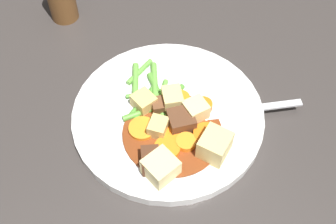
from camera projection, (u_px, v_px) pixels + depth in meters
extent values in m
plane|color=#383330|center=(168.00, 118.00, 0.58)|extent=(3.00, 3.00, 0.00)
cylinder|color=white|center=(168.00, 115.00, 0.58)|extent=(0.26, 0.26, 0.02)
cylinder|color=brown|center=(172.00, 133.00, 0.55)|extent=(0.13, 0.13, 0.00)
cylinder|color=orange|center=(181.00, 98.00, 0.58)|extent=(0.03, 0.03, 0.01)
cylinder|color=orange|center=(167.00, 149.00, 0.53)|extent=(0.04, 0.04, 0.01)
cylinder|color=orange|center=(184.00, 113.00, 0.57)|extent=(0.03, 0.03, 0.01)
cylinder|color=orange|center=(203.00, 106.00, 0.57)|extent=(0.04, 0.04, 0.01)
cylinder|color=orange|center=(206.00, 135.00, 0.54)|extent=(0.04, 0.04, 0.01)
cylinder|color=orange|center=(142.00, 129.00, 0.55)|extent=(0.04, 0.04, 0.01)
cylinder|color=orange|center=(173.00, 136.00, 0.54)|extent=(0.03, 0.03, 0.01)
cylinder|color=orange|center=(188.00, 142.00, 0.54)|extent=(0.03, 0.03, 0.01)
cube|color=#DBBC6B|center=(144.00, 102.00, 0.57)|extent=(0.03, 0.03, 0.02)
cube|color=#E5CC7A|center=(172.00, 99.00, 0.57)|extent=(0.04, 0.03, 0.03)
cube|color=#EAD68C|center=(161.00, 167.00, 0.51)|extent=(0.04, 0.05, 0.03)
cube|color=#DBBC6B|center=(158.00, 128.00, 0.54)|extent=(0.04, 0.03, 0.02)
cube|color=#EAD68C|center=(196.00, 110.00, 0.56)|extent=(0.03, 0.03, 0.03)
cube|color=#E5CC7A|center=(215.00, 145.00, 0.52)|extent=(0.05, 0.05, 0.03)
cube|color=brown|center=(158.00, 106.00, 0.57)|extent=(0.03, 0.02, 0.02)
cube|color=#4C2B19|center=(151.00, 161.00, 0.51)|extent=(0.04, 0.03, 0.02)
cube|color=#56331E|center=(181.00, 121.00, 0.55)|extent=(0.04, 0.04, 0.02)
cylinder|color=#599E38|center=(158.00, 88.00, 0.59)|extent=(0.06, 0.01, 0.01)
cylinder|color=#66AD42|center=(159.00, 103.00, 0.58)|extent=(0.07, 0.06, 0.01)
cylinder|color=#66AD42|center=(135.00, 81.00, 0.60)|extent=(0.06, 0.03, 0.01)
cylinder|color=#4C8E33|center=(143.00, 106.00, 0.57)|extent=(0.06, 0.06, 0.01)
cylinder|color=#4C8E33|center=(143.00, 99.00, 0.58)|extent=(0.04, 0.06, 0.01)
cylinder|color=#4C8E33|center=(148.00, 93.00, 0.59)|extent=(0.02, 0.06, 0.01)
cylinder|color=#66AD42|center=(152.00, 87.00, 0.59)|extent=(0.08, 0.04, 0.01)
cylinder|color=#66AD42|center=(140.00, 72.00, 0.61)|extent=(0.03, 0.05, 0.01)
cylinder|color=#4C8E33|center=(167.00, 104.00, 0.57)|extent=(0.05, 0.08, 0.01)
cylinder|color=#599E38|center=(152.00, 109.00, 0.57)|extent=(0.01, 0.08, 0.01)
cylinder|color=#66AD42|center=(160.00, 105.00, 0.57)|extent=(0.07, 0.02, 0.01)
cube|color=silver|center=(261.00, 107.00, 0.57)|extent=(0.04, 0.11, 0.00)
cube|color=silver|center=(214.00, 113.00, 0.57)|extent=(0.03, 0.02, 0.00)
cylinder|color=silver|center=(191.00, 111.00, 0.57)|extent=(0.01, 0.04, 0.00)
cylinder|color=silver|center=(192.00, 114.00, 0.57)|extent=(0.01, 0.04, 0.00)
cylinder|color=silver|center=(193.00, 118.00, 0.56)|extent=(0.01, 0.04, 0.00)
cylinder|color=silver|center=(193.00, 122.00, 0.56)|extent=(0.01, 0.04, 0.00)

